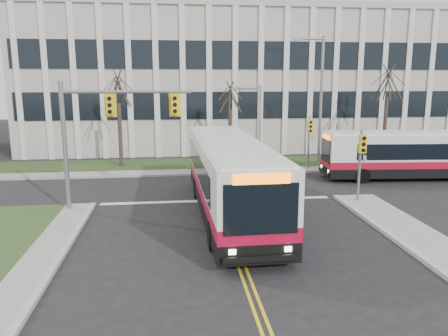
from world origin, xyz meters
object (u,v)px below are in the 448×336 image
directory_sign (238,150)px  bus_main (230,179)px  bus_cross (412,156)px  streetlight (319,95)px

directory_sign → bus_main: bus_main is taller
directory_sign → bus_cross: bearing=-28.2°
streetlight → bus_main: size_ratio=0.71×
bus_main → bus_cross: bearing=25.2°
streetlight → bus_cross: streetlight is taller
streetlight → directory_sign: streetlight is taller
streetlight → bus_main: streetlight is taller
streetlight → bus_main: (-7.68, -10.51, -3.46)m
bus_main → streetlight: bearing=52.6°
streetlight → bus_main: 13.47m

